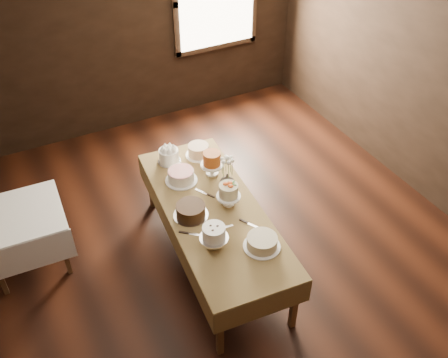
{
  "coord_description": "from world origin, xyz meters",
  "views": [
    {
      "loc": [
        -1.66,
        -3.02,
        3.89
      ],
      "look_at": [
        0.0,
        0.2,
        0.95
      ],
      "focal_mm": 39.86,
      "sensor_mm": 36.0,
      "label": 1
    }
  ],
  "objects_px": {
    "display_table": "(213,213)",
    "cake_lattice": "(181,176)",
    "side_table": "(20,220)",
    "cake_meringue": "(169,156)",
    "cake_server_e": "(197,235)",
    "cake_swirl": "(214,237)",
    "cake_server_b": "(255,226)",
    "cake_server_c": "(201,191)",
    "flower_vase": "(227,180)",
    "cake_server_a": "(225,227)",
    "cake_cream": "(262,242)",
    "cake_flowers": "(229,195)",
    "cake_caramel": "(212,164)",
    "cake_chocolate": "(191,211)",
    "cake_speckled": "(198,151)",
    "cake_server_d": "(229,184)"
  },
  "relations": [
    {
      "from": "display_table",
      "to": "cake_lattice",
      "type": "relative_size",
      "value": 6.95
    },
    {
      "from": "display_table",
      "to": "side_table",
      "type": "bearing_deg",
      "value": 154.07
    },
    {
      "from": "cake_meringue",
      "to": "cake_server_e",
      "type": "distance_m",
      "value": 1.14
    },
    {
      "from": "cake_swirl",
      "to": "cake_server_b",
      "type": "bearing_deg",
      "value": 5.65
    },
    {
      "from": "cake_server_c",
      "to": "flower_vase",
      "type": "xyz_separation_m",
      "value": [
        0.27,
        -0.04,
        0.07
      ]
    },
    {
      "from": "cake_server_a",
      "to": "cake_server_b",
      "type": "height_order",
      "value": "same"
    },
    {
      "from": "cake_cream",
      "to": "cake_server_e",
      "type": "distance_m",
      "value": 0.6
    },
    {
      "from": "cake_server_b",
      "to": "cake_flowers",
      "type": "bearing_deg",
      "value": 160.34
    },
    {
      "from": "cake_meringue",
      "to": "cake_server_a",
      "type": "xyz_separation_m",
      "value": [
        0.08,
        -1.15,
        -0.07
      ]
    },
    {
      "from": "cake_server_a",
      "to": "cake_server_c",
      "type": "xyz_separation_m",
      "value": [
        0.02,
        0.56,
        0.0
      ]
    },
    {
      "from": "cake_caramel",
      "to": "side_table",
      "type": "bearing_deg",
      "value": 170.48
    },
    {
      "from": "cake_chocolate",
      "to": "cake_cream",
      "type": "xyz_separation_m",
      "value": [
        0.39,
        -0.65,
        -0.01
      ]
    },
    {
      "from": "side_table",
      "to": "cake_swirl",
      "type": "relative_size",
      "value": 2.92
    },
    {
      "from": "cake_chocolate",
      "to": "cake_server_c",
      "type": "bearing_deg",
      "value": 49.31
    },
    {
      "from": "cake_server_e",
      "to": "cake_flowers",
      "type": "bearing_deg",
      "value": 67.01
    },
    {
      "from": "side_table",
      "to": "cake_flowers",
      "type": "bearing_deg",
      "value": -23.89
    },
    {
      "from": "cake_caramel",
      "to": "cake_swirl",
      "type": "bearing_deg",
      "value": -115.23
    },
    {
      "from": "cake_swirl",
      "to": "cake_server_e",
      "type": "relative_size",
      "value": 1.17
    },
    {
      "from": "cake_server_e",
      "to": "cake_swirl",
      "type": "bearing_deg",
      "value": -27.81
    },
    {
      "from": "cake_lattice",
      "to": "cake_server_b",
      "type": "height_order",
      "value": "cake_lattice"
    },
    {
      "from": "cake_speckled",
      "to": "flower_vase",
      "type": "distance_m",
      "value": 0.6
    },
    {
      "from": "cake_lattice",
      "to": "cake_server_e",
      "type": "distance_m",
      "value": 0.79
    },
    {
      "from": "display_table",
      "to": "flower_vase",
      "type": "xyz_separation_m",
      "value": [
        0.28,
        0.24,
        0.12
      ]
    },
    {
      "from": "cake_server_e",
      "to": "cake_lattice",
      "type": "bearing_deg",
      "value": 115.39
    },
    {
      "from": "cake_caramel",
      "to": "cake_server_d",
      "type": "distance_m",
      "value": 0.27
    },
    {
      "from": "cake_flowers",
      "to": "cake_server_e",
      "type": "relative_size",
      "value": 1.05
    },
    {
      "from": "cake_flowers",
      "to": "cake_server_d",
      "type": "bearing_deg",
      "value": 61.14
    },
    {
      "from": "cake_flowers",
      "to": "cake_server_b",
      "type": "bearing_deg",
      "value": -79.89
    },
    {
      "from": "cake_speckled",
      "to": "flower_vase",
      "type": "xyz_separation_m",
      "value": [
        0.04,
        -0.6,
        0.01
      ]
    },
    {
      "from": "display_table",
      "to": "cake_caramel",
      "type": "distance_m",
      "value": 0.57
    },
    {
      "from": "cake_server_c",
      "to": "cake_server_e",
      "type": "bearing_deg",
      "value": 122.84
    },
    {
      "from": "side_table",
      "to": "cake_chocolate",
      "type": "distance_m",
      "value": 1.65
    },
    {
      "from": "cake_server_a",
      "to": "cake_server_b",
      "type": "xyz_separation_m",
      "value": [
        0.24,
        -0.11,
        0.0
      ]
    },
    {
      "from": "cake_chocolate",
      "to": "cake_server_a",
      "type": "relative_size",
      "value": 1.45
    },
    {
      "from": "cake_chocolate",
      "to": "flower_vase",
      "type": "xyz_separation_m",
      "value": [
        0.5,
        0.23,
        0.01
      ]
    },
    {
      "from": "cake_lattice",
      "to": "cake_server_c",
      "type": "height_order",
      "value": "cake_lattice"
    },
    {
      "from": "cake_meringue",
      "to": "cake_server_b",
      "type": "height_order",
      "value": "cake_meringue"
    },
    {
      "from": "cake_meringue",
      "to": "cake_speckled",
      "type": "xyz_separation_m",
      "value": [
        0.33,
        -0.04,
        -0.01
      ]
    },
    {
      "from": "display_table",
      "to": "cake_chocolate",
      "type": "relative_size",
      "value": 6.55
    },
    {
      "from": "cake_swirl",
      "to": "flower_vase",
      "type": "bearing_deg",
      "value": 54.52
    },
    {
      "from": "side_table",
      "to": "cake_server_b",
      "type": "height_order",
      "value": "cake_server_b"
    },
    {
      "from": "cake_speckled",
      "to": "cake_server_e",
      "type": "relative_size",
      "value": 1.25
    },
    {
      "from": "cake_caramel",
      "to": "cake_server_e",
      "type": "xyz_separation_m",
      "value": [
        -0.52,
        -0.73,
        -0.11
      ]
    },
    {
      "from": "cake_speckled",
      "to": "cake_server_e",
      "type": "distance_m",
      "value": 1.21
    },
    {
      "from": "cake_meringue",
      "to": "cake_lattice",
      "type": "bearing_deg",
      "value": -92.05
    },
    {
      "from": "cake_chocolate",
      "to": "cake_server_e",
      "type": "distance_m",
      "value": 0.27
    },
    {
      "from": "cake_server_c",
      "to": "flower_vase",
      "type": "distance_m",
      "value": 0.28
    },
    {
      "from": "display_table",
      "to": "cake_chocolate",
      "type": "bearing_deg",
      "value": 177.27
    },
    {
      "from": "cake_cream",
      "to": "flower_vase",
      "type": "distance_m",
      "value": 0.88
    },
    {
      "from": "flower_vase",
      "to": "side_table",
      "type": "bearing_deg",
      "value": 163.69
    }
  ]
}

